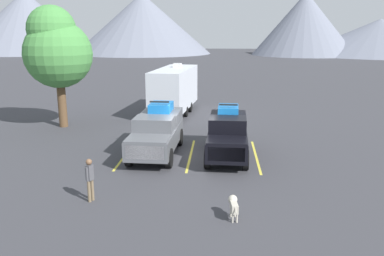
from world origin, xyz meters
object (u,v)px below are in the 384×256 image
object	(u,v)px
camper_trailer_a	(174,88)
dog	(233,204)
person_a	(90,177)
pickup_truck_a	(157,131)
pickup_truck_b	(228,133)

from	to	relation	value
camper_trailer_a	dog	size ratio (longest dim) A/B	9.54
person_a	dog	size ratio (longest dim) A/B	1.86
dog	person_a	bearing A→B (deg)	169.32
pickup_truck_a	person_a	world-z (taller)	pickup_truck_a
pickup_truck_a	dog	size ratio (longest dim) A/B	6.19
pickup_truck_b	camper_trailer_a	size ratio (longest dim) A/B	0.63
pickup_truck_b	person_a	size ratio (longest dim) A/B	3.22
pickup_truck_a	pickup_truck_b	bearing A→B (deg)	-2.17
pickup_truck_a	camper_trailer_a	bearing A→B (deg)	91.44
pickup_truck_a	camper_trailer_a	xyz separation A→B (m)	(-0.25, 10.17, 0.78)
camper_trailer_a	person_a	bearing A→B (deg)	-94.70
pickup_truck_a	dog	xyz separation A→B (m)	(3.78, -7.17, -0.71)
camper_trailer_a	person_a	world-z (taller)	camper_trailer_a
camper_trailer_a	person_a	size ratio (longest dim) A/B	5.13
person_a	pickup_truck_a	bearing A→B (deg)	75.46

